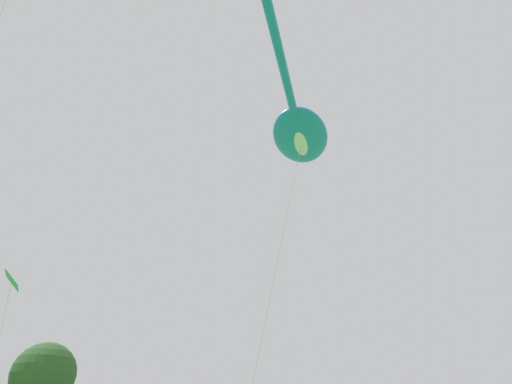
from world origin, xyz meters
name	(u,v)px	position (x,y,z in m)	size (l,w,h in m)	color
big_show_kite	(299,133)	(5.52, 12.97, 18.28)	(12.21, 11.71, 18.97)	#1E8CBF
small_kite_stunt_black	(11,284)	(-7.68, 22.33, 8.48)	(1.05, 2.21, 9.11)	green
tree_oak_left	(43,375)	(-0.78, 52.74, 6.97)	(7.05, 7.05, 10.53)	#513823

